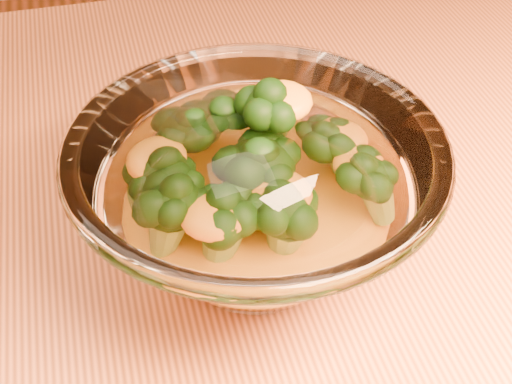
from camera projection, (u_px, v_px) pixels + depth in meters
The scene contains 4 objects.
table at pixel (196, 329), 0.59m from camera, with size 1.20×0.80×0.75m.
glass_bowl at pixel (256, 198), 0.47m from camera, with size 0.25×0.25×0.11m.
cheese_sauce at pixel (256, 223), 0.49m from camera, with size 0.12×0.12×0.03m, color #F2A414.
broccoli_heap at pixel (243, 172), 0.47m from camera, with size 0.16×0.14×0.09m.
Camera 1 is at (-0.04, -0.36, 1.13)m, focal length 50.00 mm.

